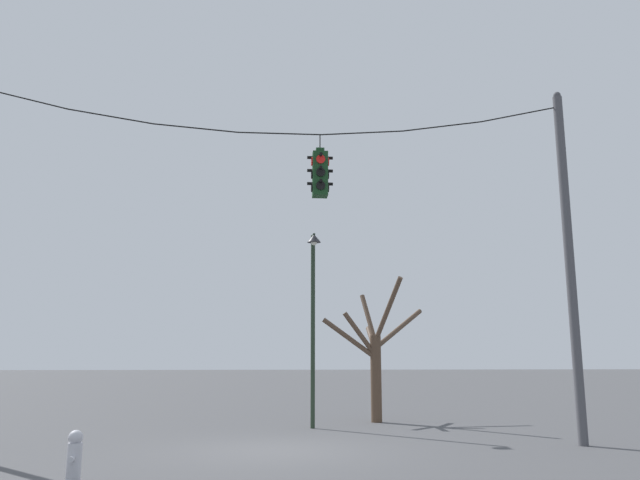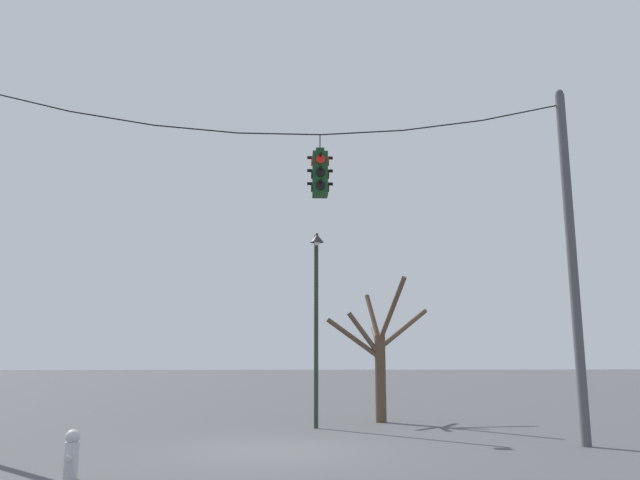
% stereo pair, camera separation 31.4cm
% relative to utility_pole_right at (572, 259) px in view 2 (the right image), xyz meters
% --- Properties ---
extents(ground_plane, '(200.00, 200.00, 0.00)m').
position_rel_utility_pole_right_xyz_m(ground_plane, '(-6.60, -0.19, -4.05)').
color(ground_plane, '#4C4C4F').
extents(utility_pole_right, '(0.21, 0.21, 8.11)m').
position_rel_utility_pole_right_xyz_m(utility_pole_right, '(0.00, 0.00, 0.00)').
color(utility_pole_right, '#4C4C51').
rests_on(utility_pole_right, ground_plane).
extents(span_wire, '(13.21, 0.03, 0.89)m').
position_rel_utility_pole_right_xyz_m(span_wire, '(-6.60, 0.00, 3.11)').
color(span_wire, black).
extents(traffic_light_near_left_pole, '(0.58, 0.58, 1.46)m').
position_rel_utility_pole_right_xyz_m(traffic_light_near_left_pole, '(-5.69, -0.00, 1.89)').
color(traffic_light_near_left_pole, '#143819').
extents(street_lamp, '(0.38, 0.67, 5.30)m').
position_rel_utility_pole_right_xyz_m(street_lamp, '(-5.57, 3.77, -0.55)').
color(street_lamp, '#233323').
rests_on(street_lamp, ground_plane).
extents(bare_tree, '(3.38, 2.86, 4.21)m').
position_rel_utility_pole_right_xyz_m(bare_tree, '(-3.56, 5.51, -2.05)').
color(bare_tree, brown).
rests_on(bare_tree, ground_plane).
extents(fire_hydrant, '(0.22, 0.30, 0.75)m').
position_rel_utility_pole_right_xyz_m(fire_hydrant, '(-9.73, -3.18, -3.66)').
color(fire_hydrant, silver).
rests_on(fire_hydrant, ground_plane).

